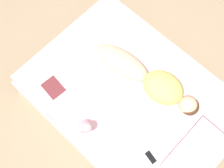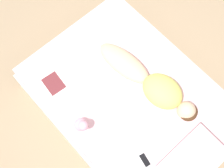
{
  "view_description": "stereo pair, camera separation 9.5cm",
  "coord_description": "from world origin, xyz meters",
  "views": [
    {
      "loc": [
        0.99,
        0.63,
        3.66
      ],
      "look_at": [
        0.08,
        -0.22,
        0.56
      ],
      "focal_mm": 50.0,
      "sensor_mm": 36.0,
      "label": 1
    },
    {
      "loc": [
        0.92,
        0.7,
        3.66
      ],
      "look_at": [
        0.08,
        -0.22,
        0.56
      ],
      "focal_mm": 50.0,
      "sensor_mm": 36.0,
      "label": 2
    }
  ],
  "objects": [
    {
      "name": "cell_phone",
      "position": [
        0.38,
        0.59,
        0.52
      ],
      "size": [
        0.1,
        0.17,
        0.01
      ],
      "rotation": [
        0.0,
        0.0,
        -0.21
      ],
      "color": "silver",
      "rests_on": "bed"
    },
    {
      "name": "person",
      "position": [
        -0.22,
        0.07,
        0.61
      ],
      "size": [
        0.43,
        1.3,
        0.24
      ],
      "rotation": [
        0.0,
        0.0,
        0.12
      ],
      "color": "#DBB28E",
      "rests_on": "bed"
    },
    {
      "name": "plush_toy",
      "position": [
        0.62,
        -0.09,
        0.6
      ],
      "size": [
        0.14,
        0.16,
        0.2
      ],
      "color": "#DB9EB2",
      "rests_on": "bed"
    },
    {
      "name": "open_magazine",
      "position": [
        0.41,
        -0.66,
        0.52
      ],
      "size": [
        0.58,
        0.39,
        0.01
      ],
      "rotation": [
        0.0,
        0.0,
        -0.09
      ],
      "color": "white",
      "rests_on": "bed"
    },
    {
      "name": "pillow",
      "position": [
        0.06,
        0.89,
        0.59
      ],
      "size": [
        0.64,
        0.37,
        0.15
      ],
      "color": "beige",
      "rests_on": "bed"
    },
    {
      "name": "ground_plane",
      "position": [
        0.0,
        0.0,
        0.0
      ],
      "size": [
        12.0,
        12.0,
        0.0
      ],
      "primitive_type": "plane",
      "color": "#9E8466"
    },
    {
      "name": "bed",
      "position": [
        0.0,
        0.0,
        0.25
      ],
      "size": [
        1.62,
        2.28,
        0.51
      ],
      "color": "beige",
      "rests_on": "ground_plane"
    }
  ]
}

